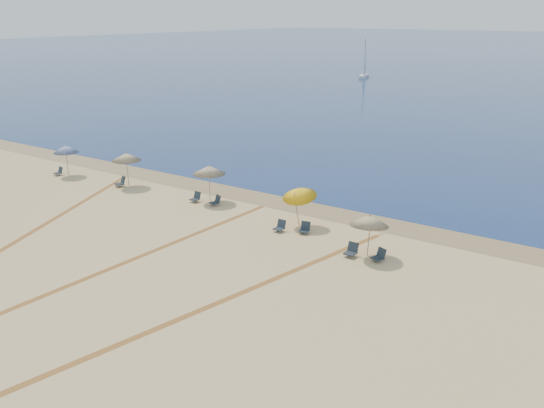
{
  "coord_description": "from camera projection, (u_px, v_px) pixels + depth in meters",
  "views": [
    {
      "loc": [
        18.03,
        -6.64,
        11.94
      ],
      "look_at": [
        0.0,
        20.0,
        1.3
      ],
      "focal_mm": 38.32,
      "sensor_mm": 36.0,
      "label": 1
    }
  ],
  "objects": [
    {
      "name": "sailboat_2",
      "position": [
        365.0,
        66.0,
        111.38
      ],
      "size": [
        2.55,
        4.99,
        7.2
      ],
      "rotation": [
        0.0,
        0.0,
        0.29
      ],
      "color": "white",
      "rests_on": "ocean"
    },
    {
      "name": "chair_0",
      "position": [
        59.0,
        172.0,
        44.7
      ],
      "size": [
        0.61,
        0.69,
        0.63
      ],
      "rotation": [
        0.0,
        0.0,
        -0.16
      ],
      "color": "black",
      "rests_on": "ground"
    },
    {
      "name": "chair_1",
      "position": [
        121.0,
        182.0,
        41.79
      ],
      "size": [
        0.83,
        0.88,
        0.73
      ],
      "rotation": [
        0.0,
        0.0,
        -0.4
      ],
      "color": "black",
      "rests_on": "ground"
    },
    {
      "name": "chair_7",
      "position": [
        379.0,
        256.0,
        29.23
      ],
      "size": [
        0.74,
        0.79,
        0.65
      ],
      "rotation": [
        0.0,
        0.0,
        -0.39
      ],
      "color": "black",
      "rests_on": "ground"
    },
    {
      "name": "umbrella_4",
      "position": [
        369.0,
        220.0,
        29.35
      ],
      "size": [
        2.02,
        2.06,
        2.3
      ],
      "color": "gray",
      "rests_on": "ground"
    },
    {
      "name": "chair_5",
      "position": [
        305.0,
        228.0,
        32.94
      ],
      "size": [
        0.65,
        0.73,
        0.65
      ],
      "rotation": [
        0.0,
        0.0,
        0.21
      ],
      "color": "black",
      "rests_on": "ground"
    },
    {
      "name": "wet_sand",
      "position": [
        307.0,
        207.0,
        37.43
      ],
      "size": [
        500.0,
        500.0,
        0.0
      ],
      "primitive_type": "plane",
      "color": "olive",
      "rests_on": "ground"
    },
    {
      "name": "tire_tracks",
      "position": [
        101.0,
        266.0,
        28.77
      ],
      "size": [
        49.58,
        39.9,
        0.0
      ],
      "color": "tan",
      "rests_on": "ground"
    },
    {
      "name": "chair_4",
      "position": [
        280.0,
        226.0,
        33.24
      ],
      "size": [
        0.56,
        0.65,
        0.65
      ],
      "rotation": [
        0.0,
        0.0,
        -0.04
      ],
      "color": "black",
      "rests_on": "ground"
    },
    {
      "name": "chair_3",
      "position": [
        216.0,
        201.0,
        37.7
      ],
      "size": [
        0.74,
        0.8,
        0.66
      ],
      "rotation": [
        0.0,
        0.0,
        -0.39
      ],
      "color": "black",
      "rests_on": "ground"
    },
    {
      "name": "chair_6",
      "position": [
        352.0,
        250.0,
        29.82
      ],
      "size": [
        0.6,
        0.7,
        0.7
      ],
      "rotation": [
        0.0,
        0.0,
        -0.04
      ],
      "color": "black",
      "rests_on": "ground"
    },
    {
      "name": "umbrella_3",
      "position": [
        299.0,
        192.0,
        33.62
      ],
      "size": [
        2.01,
        2.09,
        2.55
      ],
      "color": "gray",
      "rests_on": "ground"
    },
    {
      "name": "umbrella_2",
      "position": [
        209.0,
        170.0,
        37.99
      ],
      "size": [
        2.16,
        2.16,
        2.47
      ],
      "color": "gray",
      "rests_on": "ground"
    },
    {
      "name": "chair_2",
      "position": [
        196.0,
        197.0,
        38.42
      ],
      "size": [
        0.59,
        0.68,
        0.66
      ],
      "rotation": [
        0.0,
        0.0,
        -0.08
      ],
      "color": "black",
      "rests_on": "ground"
    },
    {
      "name": "umbrella_1",
      "position": [
        126.0,
        157.0,
        41.38
      ],
      "size": [
        2.1,
        2.1,
        2.49
      ],
      "color": "gray",
      "rests_on": "ground"
    },
    {
      "name": "umbrella_0",
      "position": [
        66.0,
        149.0,
        44.16
      ],
      "size": [
        1.89,
        1.89,
        2.39
      ],
      "color": "gray",
      "rests_on": "ground"
    }
  ]
}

